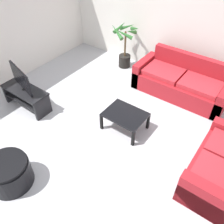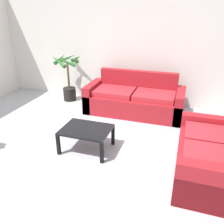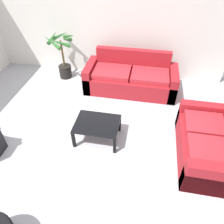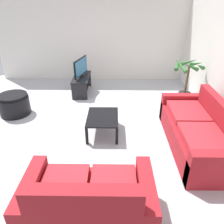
{
  "view_description": "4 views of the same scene",
  "coord_description": "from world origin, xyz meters",
  "px_view_note": "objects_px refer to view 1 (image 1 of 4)",
  "views": [
    {
      "loc": [
        2.13,
        -2.39,
        3.51
      ],
      "look_at": [
        0.1,
        0.37,
        0.43
      ],
      "focal_mm": 37.92,
      "sensor_mm": 36.0,
      "label": 1
    },
    {
      "loc": [
        1.79,
        -2.61,
        2.22
      ],
      "look_at": [
        0.65,
        0.87,
        0.59
      ],
      "focal_mm": 37.7,
      "sensor_mm": 36.0,
      "label": 2
    },
    {
      "loc": [
        1.1,
        -2.19,
        3.07
      ],
      "look_at": [
        0.55,
        0.77,
        0.48
      ],
      "focal_mm": 34.22,
      "sensor_mm": 36.0,
      "label": 3
    },
    {
      "loc": [
        4.07,
        0.75,
        2.52
      ],
      "look_at": [
        0.44,
        0.71,
        0.56
      ],
      "focal_mm": 34.77,
      "sensor_mm": 36.0,
      "label": 4
    }
  ],
  "objects_px": {
    "couch_main": "(181,83)",
    "tv_stand": "(26,95)",
    "coffee_table": "(125,116)",
    "potted_palm": "(125,48)",
    "tv": "(21,79)",
    "couch_loveseat": "(224,169)",
    "ottoman": "(9,173)"
  },
  "relations": [
    {
      "from": "tv_stand",
      "to": "coffee_table",
      "type": "distance_m",
      "value": 2.26
    },
    {
      "from": "couch_main",
      "to": "tv_stand",
      "type": "distance_m",
      "value": 3.56
    },
    {
      "from": "couch_main",
      "to": "tv",
      "type": "xyz_separation_m",
      "value": [
        -2.55,
        -2.48,
        0.45
      ]
    },
    {
      "from": "potted_palm",
      "to": "tv_stand",
      "type": "bearing_deg",
      "value": -105.68
    },
    {
      "from": "couch_main",
      "to": "couch_loveseat",
      "type": "distance_m",
      "value": 2.4
    },
    {
      "from": "couch_loveseat",
      "to": "potted_palm",
      "type": "height_order",
      "value": "potted_palm"
    },
    {
      "from": "tv",
      "to": "couch_loveseat",
      "type": "bearing_deg",
      "value": 8.88
    },
    {
      "from": "coffee_table",
      "to": "tv",
      "type": "bearing_deg",
      "value": -161.64
    },
    {
      "from": "tv",
      "to": "ottoman",
      "type": "bearing_deg",
      "value": -46.92
    },
    {
      "from": "tv_stand",
      "to": "coffee_table",
      "type": "bearing_deg",
      "value": 18.43
    },
    {
      "from": "couch_main",
      "to": "ottoman",
      "type": "relative_size",
      "value": 3.09
    },
    {
      "from": "tv",
      "to": "couch_main",
      "type": "bearing_deg",
      "value": 44.14
    },
    {
      "from": "tv",
      "to": "coffee_table",
      "type": "height_order",
      "value": "tv"
    },
    {
      "from": "coffee_table",
      "to": "ottoman",
      "type": "relative_size",
      "value": 1.15
    },
    {
      "from": "tv_stand",
      "to": "ottoman",
      "type": "xyz_separation_m",
      "value": [
        1.33,
        -1.42,
        -0.07
      ]
    },
    {
      "from": "tv_stand",
      "to": "potted_palm",
      "type": "distance_m",
      "value": 2.85
    },
    {
      "from": "couch_main",
      "to": "ottoman",
      "type": "height_order",
      "value": "couch_main"
    },
    {
      "from": "coffee_table",
      "to": "potted_palm",
      "type": "xyz_separation_m",
      "value": [
        -1.37,
        2.02,
        0.22
      ]
    },
    {
      "from": "couch_main",
      "to": "tv_stand",
      "type": "bearing_deg",
      "value": -135.83
    },
    {
      "from": "potted_palm",
      "to": "coffee_table",
      "type": "bearing_deg",
      "value": -55.8
    },
    {
      "from": "tv_stand",
      "to": "coffee_table",
      "type": "xyz_separation_m",
      "value": [
        2.14,
        0.71,
        0.02
      ]
    },
    {
      "from": "couch_main",
      "to": "coffee_table",
      "type": "height_order",
      "value": "couch_main"
    },
    {
      "from": "coffee_table",
      "to": "tv_stand",
      "type": "bearing_deg",
      "value": -161.57
    },
    {
      "from": "coffee_table",
      "to": "potted_palm",
      "type": "distance_m",
      "value": 2.46
    },
    {
      "from": "coffee_table",
      "to": "ottoman",
      "type": "distance_m",
      "value": 2.29
    },
    {
      "from": "ottoman",
      "to": "potted_palm",
      "type": "bearing_deg",
      "value": 97.76
    },
    {
      "from": "tv",
      "to": "ottoman",
      "type": "xyz_separation_m",
      "value": [
        1.33,
        -1.43,
        -0.51
      ]
    },
    {
      "from": "ottoman",
      "to": "tv_stand",
      "type": "bearing_deg",
      "value": 133.16
    },
    {
      "from": "couch_main",
      "to": "couch_loveseat",
      "type": "height_order",
      "value": "same"
    },
    {
      "from": "potted_palm",
      "to": "ottoman",
      "type": "height_order",
      "value": "potted_palm"
    },
    {
      "from": "couch_main",
      "to": "coffee_table",
      "type": "bearing_deg",
      "value": -103.1
    },
    {
      "from": "couch_loveseat",
      "to": "potted_palm",
      "type": "relative_size",
      "value": 1.3
    }
  ]
}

